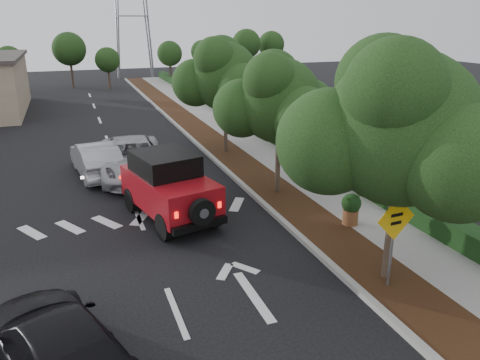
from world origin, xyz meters
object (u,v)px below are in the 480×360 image
black_suv_oncoming (57,347)px  silver_suv_ahead (132,158)px  red_jeep (167,185)px  speed_hump_sign (394,230)px

black_suv_oncoming → silver_suv_ahead: bearing=-124.0°
red_jeep → black_suv_oncoming: red_jeep is taller
red_jeep → silver_suv_ahead: red_jeep is taller
black_suv_oncoming → red_jeep: bearing=-136.8°
red_jeep → black_suv_oncoming: size_ratio=0.95×
red_jeep → speed_hump_sign: bearing=-70.0°
silver_suv_ahead → black_suv_oncoming: bearing=-99.9°
silver_suv_ahead → speed_hump_sign: bearing=-62.9°
silver_suv_ahead → speed_hump_sign: speed_hump_sign is taller
silver_suv_ahead → black_suv_oncoming: 12.55m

